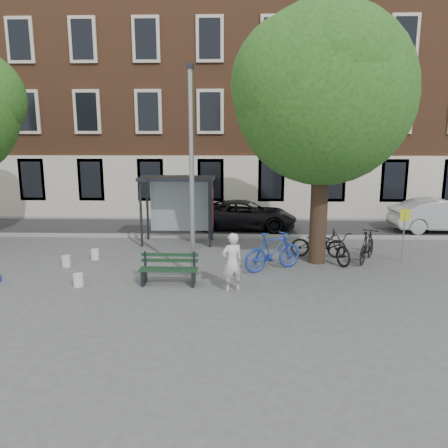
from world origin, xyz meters
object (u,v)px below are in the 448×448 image
object	(u,v)px
bike_b	(273,251)
car_dark	(245,215)
painter	(232,262)
car_silver	(443,215)
notice_sign	(404,225)
bike_c	(331,246)
bus_shelter	(188,195)
bench	(169,271)
bike_a	(318,243)
bike_d	(367,246)
lamppost	(192,184)

from	to	relation	value
bike_b	car_dark	bearing A→B (deg)	-22.21
painter	car_silver	world-z (taller)	painter
painter	notice_sign	xyz separation A→B (m)	(5.63, 2.87, 0.48)
bike_c	car_dark	bearing A→B (deg)	92.74
bus_shelter	bench	bearing A→B (deg)	-90.00
painter	bench	bearing A→B (deg)	-38.61
bike_a	bike_d	size ratio (longest dim) A/B	1.06
painter	bike_a	world-z (taller)	painter
bike_c	notice_sign	world-z (taller)	notice_sign
lamppost	bus_shelter	size ratio (longest dim) A/B	2.14
bike_a	bike_d	world-z (taller)	bike_d
bike_a	notice_sign	bearing A→B (deg)	-95.19
bike_a	lamppost	bearing A→B (deg)	124.16
lamppost	notice_sign	world-z (taller)	lamppost
lamppost	car_dark	xyz separation A→B (m)	(1.69, 6.82, -2.14)
bike_b	bike_c	distance (m)	2.26
painter	bench	world-z (taller)	painter
painter	bench	distance (m)	1.92
bus_shelter	bike_d	world-z (taller)	bus_shelter
bench	bike_c	xyz separation A→B (m)	(5.08, 2.40, 0.15)
car_dark	notice_sign	bearing A→B (deg)	-131.29
bike_a	bike_b	distance (m)	2.31
lamppost	car_silver	size ratio (longest dim) A/B	1.39
bike_b	car_dark	distance (m)	6.30
bike_a	car_silver	bearing A→B (deg)	-48.12
lamppost	bike_b	world-z (taller)	lamppost
lamppost	car_silver	world-z (taller)	lamppost
bike_c	bike_d	size ratio (longest dim) A/B	1.14
bike_b	notice_sign	bearing A→B (deg)	-106.49
bike_a	notice_sign	world-z (taller)	notice_sign
car_silver	bike_a	bearing A→B (deg)	123.86
bus_shelter	bike_a	xyz separation A→B (m)	(4.76, -1.97, -1.42)
lamppost	bench	xyz separation A→B (m)	(-0.61, -0.82, -2.39)
painter	bike_a	distance (m)	4.55
bike_b	car_silver	bearing A→B (deg)	-82.45
lamppost	car_dark	world-z (taller)	lamppost
lamppost	bus_shelter	distance (m)	4.24
bus_shelter	car_dark	xyz separation A→B (m)	(2.30, 2.72, -1.28)
bench	notice_sign	distance (m)	7.86
bike_b	notice_sign	xyz separation A→B (m)	(4.38, 0.98, 0.68)
bus_shelter	notice_sign	xyz separation A→B (m)	(7.44, -2.55, -0.62)
lamppost	bike_a	world-z (taller)	lamppost
car_dark	car_silver	world-z (taller)	car_silver
bench	car_silver	distance (m)	13.17
bike_a	bike_c	world-z (taller)	bike_c
painter	notice_sign	bearing A→B (deg)	-176.21
painter	car_silver	bearing A→B (deg)	-162.88
bike_d	bike_c	bearing A→B (deg)	32.83
bike_a	bike_c	size ratio (longest dim) A/B	0.93
bike_c	car_dark	distance (m)	5.93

